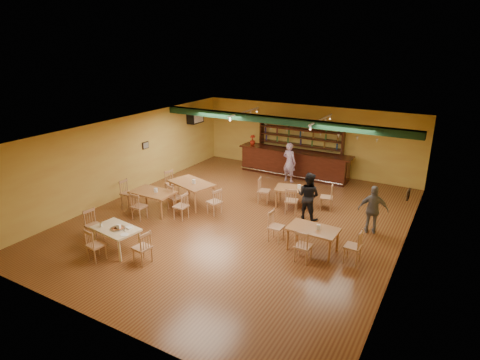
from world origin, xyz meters
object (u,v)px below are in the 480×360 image
Objects in this scene: dining_table_a at (192,193)px; patron_right_a at (308,196)px; bar_counter at (294,163)px; dining_table_b at (294,197)px; patron_bar at (289,162)px; dining_table_d at (312,239)px; dining_table_c at (153,202)px; near_table at (117,239)px.

dining_table_a is 4.23m from patron_right_a.
patron_right_a reaches higher than bar_counter.
patron_bar is (-1.22, 2.35, 0.50)m from dining_table_b.
patron_bar reaches higher than dining_table_d.
patron_bar is at bearing 79.20° from dining_table_a.
dining_table_b is 0.90× the size of dining_table_c.
bar_counter is 6.70m from dining_table_d.
dining_table_a is 1.26× the size of near_table.
patron_right_a is at bearing -61.70° from bar_counter.
near_table is 0.78× the size of patron_bar.
dining_table_b is 0.97× the size of dining_table_d.
bar_counter is 3.71× the size of dining_table_b.
dining_table_b is 5.00m from dining_table_c.
patron_bar is (2.10, 4.02, 0.43)m from dining_table_a.
dining_table_c reaches higher than dining_table_d.
patron_right_a reaches higher than near_table.
dining_table_c is (-4.06, -2.91, 0.04)m from dining_table_b.
near_table is at bearing -132.66° from dining_table_b.
patron_bar reaches higher than dining_table_c.
patron_right_a reaches higher than dining_table_b.
dining_table_b is at bearing 68.18° from near_table.
near_table is at bearing -101.63° from bar_counter.
dining_table_c is at bearing -177.22° from dining_table_d.
near_table is (0.93, -2.61, -0.02)m from dining_table_c.
patron_bar is at bearing 121.14° from dining_table_d.
dining_table_d is (3.04, -5.97, -0.22)m from bar_counter.
dining_table_b is at bearing 122.91° from dining_table_d.
near_table is 6.16m from patron_right_a.
near_table is at bearing -70.36° from dining_table_a.
bar_counter is at bearing 66.00° from dining_table_c.
patron_right_a is (2.02, -3.15, -0.03)m from patron_bar.
dining_table_a is 1.22× the size of dining_table_b.
dining_table_a is at bearing 100.56° from near_table.
near_table is at bearing -70.33° from dining_table_c.
near_table is (-4.83, -2.73, 0.00)m from dining_table_d.
dining_table_d is 0.86× the size of patron_right_a.
dining_table_d is 0.83× the size of patron_bar.
dining_table_b is 0.84× the size of patron_right_a.
bar_counter is 5.24m from dining_table_a.
patron_bar is at bearing 61.70° from dining_table_c.
dining_table_b is at bearing 35.72° from dining_table_c.
patron_bar reaches higher than dining_table_b.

